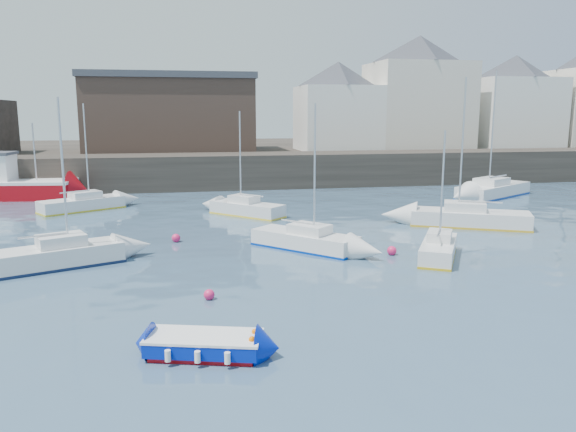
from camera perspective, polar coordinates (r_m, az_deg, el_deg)
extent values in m
plane|color=#2D4760|center=(17.53, 7.71, -11.89)|extent=(220.00, 220.00, 0.00)
cube|color=#28231E|center=(50.86, -4.99, 4.62)|extent=(90.00, 5.00, 3.00)
cube|color=#28231E|center=(68.73, -6.61, 6.02)|extent=(90.00, 32.00, 2.80)
cube|color=beige|center=(62.68, 13.02, 10.80)|extent=(10.00, 8.00, 9.00)
pyramid|color=#3A3D44|center=(63.01, 13.25, 16.17)|extent=(13.36, 13.36, 2.80)
cube|color=white|center=(67.45, 21.87, 9.65)|extent=(9.00, 7.00, 7.50)
pyramid|color=#3A3D44|center=(67.62, 22.16, 13.86)|extent=(11.88, 11.88, 2.45)
cube|color=white|center=(59.13, 5.06, 9.85)|extent=(8.00, 7.00, 6.50)
pyramid|color=#3A3D44|center=(59.25, 5.13, 14.18)|extent=(11.14, 11.14, 2.45)
cube|color=#3D2D26|center=(58.33, -11.89, 9.91)|extent=(16.00, 10.00, 7.00)
cube|color=#3A3D44|center=(58.43, -12.03, 13.63)|extent=(16.40, 10.40, 0.60)
cube|color=#9A080F|center=(16.17, -8.48, -13.62)|extent=(3.07, 1.92, 0.14)
cube|color=#021CA6|center=(16.07, -8.51, -12.75)|extent=(3.36, 2.14, 0.39)
cube|color=white|center=(15.98, -8.53, -11.99)|extent=(3.42, 2.18, 0.07)
cube|color=white|center=(16.04, -8.51, -12.55)|extent=(2.65, 1.59, 0.36)
cube|color=#C3B97F|center=(16.01, -8.52, -12.26)|extent=(0.47, 0.96, 0.05)
cylinder|color=white|center=(16.95, -10.58, -11.64)|extent=(0.16, 0.16, 0.31)
cylinder|color=white|center=(15.60, -12.12, -13.71)|extent=(0.16, 0.16, 0.31)
cylinder|color=white|center=(16.76, -7.89, -11.82)|extent=(0.16, 0.16, 0.31)
cylinder|color=white|center=(15.40, -9.18, -13.95)|extent=(0.16, 0.16, 0.31)
cylinder|color=white|center=(16.61, -5.14, -11.98)|extent=(0.16, 0.16, 0.31)
cylinder|color=white|center=(15.23, -6.18, -14.15)|extent=(0.16, 0.16, 0.31)
cube|color=#9A080F|center=(48.86, -25.92, 2.31)|extent=(9.21, 4.47, 1.22)
cube|color=white|center=(48.77, -25.99, 3.15)|extent=(9.21, 4.47, 0.22)
cylinder|color=silver|center=(47.96, -24.37, 5.96)|extent=(0.11, 0.11, 4.42)
cube|color=silver|center=(26.47, -22.52, -3.87)|extent=(5.80, 3.82, 0.91)
cube|color=#111E40|center=(26.57, -22.46, -4.69)|extent=(5.86, 3.86, 0.12)
cube|color=silver|center=(26.37, -22.04, -2.31)|extent=(2.31, 1.99, 0.50)
cylinder|color=silver|center=(25.98, -21.89, 4.10)|extent=(0.10, 0.10, 6.38)
cube|color=silver|center=(27.73, 1.72, -2.53)|extent=(4.98, 5.16, 0.82)
cube|color=#002B98|center=(27.81, 1.71, -3.24)|extent=(5.03, 5.21, 0.11)
cube|color=silver|center=(27.44, 2.19, -1.32)|extent=(2.25, 2.28, 0.45)
cylinder|color=silver|center=(26.85, 2.72, 4.68)|extent=(0.09, 0.09, 6.25)
cube|color=silver|center=(26.89, 15.05, -3.33)|extent=(3.43, 4.52, 0.79)
cube|color=gold|center=(26.97, 15.01, -4.04)|extent=(3.47, 4.56, 0.11)
cube|color=silver|center=(26.97, 15.14, -1.95)|extent=(1.69, 1.86, 0.44)
cylinder|color=silver|center=(26.80, 15.41, 2.98)|extent=(0.09, 0.09, 5.07)
cube|color=silver|center=(34.87, 18.01, -0.26)|extent=(6.95, 4.92, 0.93)
cube|color=gold|center=(34.94, 17.97, -0.91)|extent=(7.02, 4.97, 0.12)
cube|color=silver|center=(34.73, 17.52, 0.94)|extent=(2.82, 2.49, 0.52)
cylinder|color=silver|center=(34.34, 17.29, 6.89)|extent=(0.10, 0.10, 7.70)
cube|color=silver|center=(36.82, -4.19, 0.71)|extent=(4.75, 4.82, 0.84)
cube|color=yellow|center=(36.88, -4.18, 0.15)|extent=(4.80, 4.87, 0.11)
cube|color=silver|center=(36.87, -4.51, 1.74)|extent=(2.13, 2.15, 0.47)
cylinder|color=silver|center=(36.72, -4.88, 5.97)|extent=(0.09, 0.09, 5.90)
cube|color=silver|center=(47.98, 20.14, 2.46)|extent=(7.83, 6.11, 0.99)
cube|color=#1340A9|center=(48.03, 20.10, 1.95)|extent=(7.91, 6.17, 0.13)
cube|color=silver|center=(47.55, 19.98, 3.34)|extent=(3.25, 2.98, 0.55)
cylinder|color=silver|center=(46.92, 20.08, 8.32)|extent=(0.11, 0.11, 8.83)
cube|color=silver|center=(41.12, -20.22, 1.11)|extent=(5.67, 4.47, 0.84)
cube|color=yellow|center=(41.18, -20.19, 0.61)|extent=(5.73, 4.52, 0.11)
cube|color=silver|center=(41.13, -19.92, 2.05)|extent=(2.36, 2.17, 0.46)
cylinder|color=silver|center=(40.95, -19.82, 6.21)|extent=(0.09, 0.09, 6.41)
sphere|color=#DC1F5A|center=(20.67, -8.00, -8.38)|extent=(0.40, 0.40, 0.40)
sphere|color=#DC1F5A|center=(27.09, 10.49, -3.90)|extent=(0.45, 0.45, 0.45)
sphere|color=#DC1F5A|center=(29.88, -11.30, -2.59)|extent=(0.45, 0.45, 0.45)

